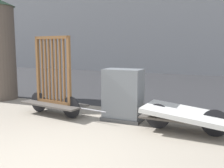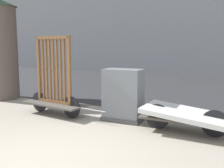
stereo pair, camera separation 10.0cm
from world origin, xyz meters
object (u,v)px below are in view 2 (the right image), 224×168
at_px(bike_cart_with_bedframe, 54,90).
at_px(utility_cabinet, 123,97).
at_px(advertising_column, 2,49).
at_px(bike_cart_with_mattress, 185,115).

xyz_separation_m(bike_cart_with_bedframe, utility_cabinet, (1.74, 0.28, -0.07)).
relative_size(bike_cart_with_bedframe, advertising_column, 0.77).
distance_m(bike_cart_with_bedframe, bike_cart_with_mattress, 3.21).
relative_size(bike_cart_with_mattress, utility_cabinet, 2.04).
height_order(bike_cart_with_bedframe, advertising_column, advertising_column).
relative_size(bike_cart_with_mattress, advertising_column, 0.76).
distance_m(bike_cart_with_mattress, advertising_column, 6.24).
height_order(bike_cart_with_mattress, utility_cabinet, utility_cabinet).
bearing_deg(bike_cart_with_mattress, utility_cabinet, 170.69).
relative_size(bike_cart_with_bedframe, bike_cart_with_mattress, 1.01).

